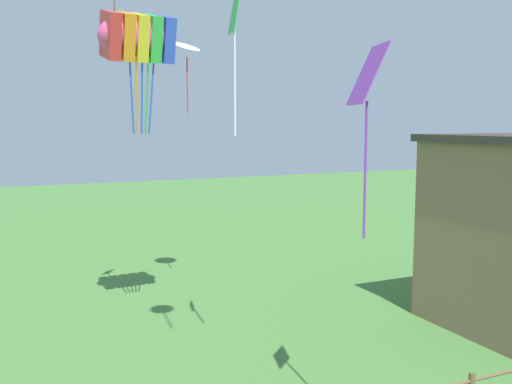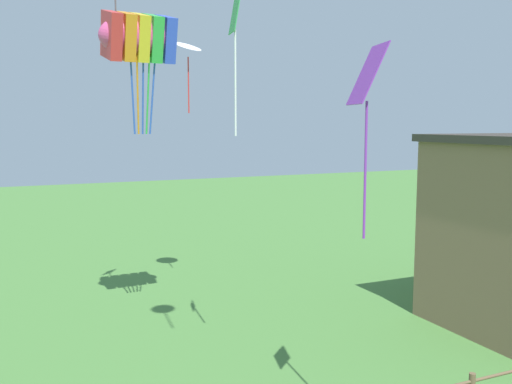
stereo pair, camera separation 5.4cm
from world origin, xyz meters
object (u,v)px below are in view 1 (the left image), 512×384
object	(u,v)px
kite_purple_streamer	(367,97)
kite_green_diamond	(235,34)
kite_rainbow_parafoil	(137,37)
kite_white_delta	(187,48)

from	to	relation	value
kite_purple_streamer	kite_green_diamond	world-z (taller)	kite_green_diamond
kite_rainbow_parafoil	kite_purple_streamer	world-z (taller)	kite_rainbow_parafoil
kite_purple_streamer	kite_green_diamond	xyz separation A→B (m)	(-0.98, 4.19, 1.69)
kite_rainbow_parafoil	kite_purple_streamer	bearing A→B (deg)	-74.50
kite_purple_streamer	kite_rainbow_parafoil	bearing A→B (deg)	105.50
kite_rainbow_parafoil	kite_white_delta	bearing A→B (deg)	46.99
kite_green_diamond	kite_white_delta	bearing A→B (deg)	81.91
kite_white_delta	kite_green_diamond	world-z (taller)	kite_green_diamond
kite_purple_streamer	kite_green_diamond	distance (m)	4.63
kite_purple_streamer	kite_white_delta	bearing A→B (deg)	89.98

